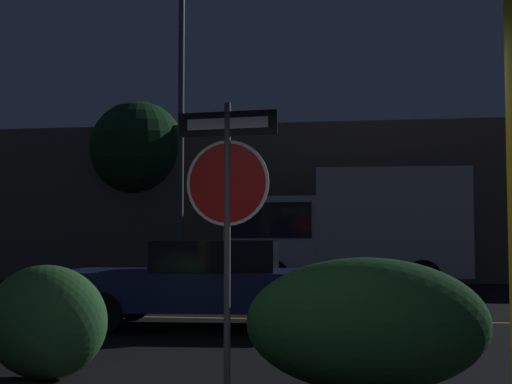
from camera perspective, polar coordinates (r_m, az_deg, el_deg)
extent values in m
cube|color=gold|center=(12.08, 3.86, -10.14)|extent=(39.61, 0.12, 0.01)
cylinder|color=#4C4C51|center=(6.39, -2.31, -4.37)|extent=(0.06, 0.06, 2.59)
cylinder|color=white|center=(6.41, -2.30, 0.73)|extent=(0.77, 0.09, 0.77)
cylinder|color=#B71414|center=(6.41, -2.30, 0.73)|extent=(0.71, 0.09, 0.72)
cube|color=black|center=(6.47, -2.29, 5.49)|extent=(0.92, 0.12, 0.22)
cube|color=white|center=(6.47, -2.29, 5.49)|extent=(0.76, 0.11, 0.10)
ellipsoid|color=#2D6633|center=(7.35, -16.48, -9.93)|extent=(1.23, 0.82, 1.11)
ellipsoid|color=#1E4C23|center=(6.54, 8.83, -10.43)|extent=(2.18, 0.92, 1.20)
cube|color=navy|center=(11.02, -3.79, -7.75)|extent=(4.61, 2.20, 0.56)
cube|color=black|center=(10.98, -3.08, -5.10)|extent=(1.90, 1.76, 0.46)
cylinder|color=black|center=(10.46, -12.23, -9.45)|extent=(0.61, 0.24, 0.60)
cylinder|color=black|center=(12.21, -9.70, -8.62)|extent=(0.61, 0.24, 0.60)
cylinder|color=black|center=(10.02, 3.44, -9.79)|extent=(0.61, 0.24, 0.60)
cylinder|color=black|center=(11.84, 3.64, -8.83)|extent=(0.61, 0.24, 0.60)
sphere|color=#F4EFCC|center=(11.02, -16.16, -7.47)|extent=(0.14, 0.14, 0.14)
sphere|color=#F4EFCC|center=(12.13, -14.15, -7.13)|extent=(0.14, 0.14, 0.14)
cube|color=silver|center=(18.26, 1.37, -3.58)|extent=(2.35, 2.35, 1.97)
cube|color=black|center=(18.26, 1.37, -2.35)|extent=(2.13, 2.39, 0.87)
cube|color=silver|center=(18.28, 10.66, -2.46)|extent=(3.78, 2.56, 2.64)
cylinder|color=black|center=(17.14, 1.28, -6.80)|extent=(0.85, 0.32, 0.84)
cylinder|color=black|center=(19.42, 1.80, -6.42)|extent=(0.85, 0.32, 0.84)
cylinder|color=black|center=(17.23, 13.21, -6.69)|extent=(0.85, 0.32, 0.84)
cylinder|color=black|center=(19.51, 12.33, -6.33)|extent=(0.85, 0.32, 0.84)
cylinder|color=#4C4C51|center=(18.59, -6.03, 4.05)|extent=(0.16, 0.16, 7.69)
cylinder|color=#422D1E|center=(23.25, -9.51, -3.09)|extent=(0.32, 0.32, 3.13)
sphere|color=#143819|center=(23.42, -9.45, 3.46)|extent=(3.08, 3.08, 3.08)
cube|color=#6B5B4C|center=(24.11, 4.52, -1.03)|extent=(35.36, 4.70, 4.90)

